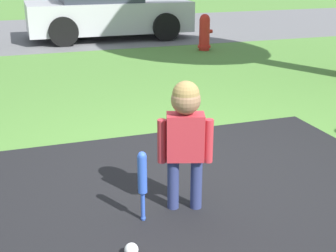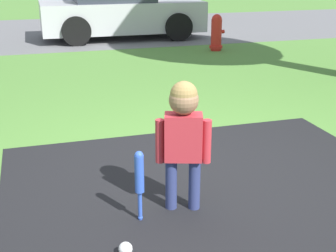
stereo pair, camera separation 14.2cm
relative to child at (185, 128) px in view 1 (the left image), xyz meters
name	(u,v)px [view 1 (the left image)]	position (x,y,z in m)	size (l,w,h in m)	color
ground_plane	(193,168)	(0.33, 0.66, -0.66)	(60.00, 60.00, 0.00)	#518438
street_strip	(67,31)	(0.33, 9.84, -0.66)	(40.00, 6.00, 0.01)	slate
child	(185,128)	(0.00, 0.00, 0.00)	(0.40, 0.23, 1.02)	navy
baseball_bat	(142,177)	(-0.36, -0.08, -0.30)	(0.07, 0.07, 0.56)	blue
sports_ball	(131,250)	(-0.55, -0.48, -0.62)	(0.09, 0.09, 0.09)	white
fire_hydrant	(205,33)	(2.77, 6.15, -0.29)	(0.31, 0.28, 0.76)	red
parked_car	(106,10)	(1.15, 8.44, 0.00)	(3.85, 2.01, 1.40)	#B7B7BC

